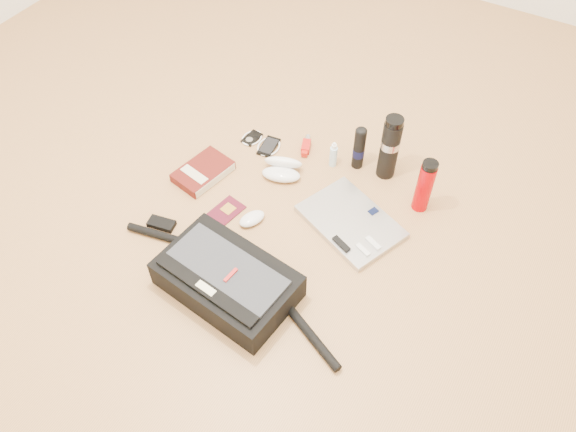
{
  "coord_description": "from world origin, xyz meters",
  "views": [
    {
      "loc": [
        0.68,
        -1.08,
        1.66
      ],
      "look_at": [
        0.02,
        0.05,
        0.06
      ],
      "focal_mm": 35.0,
      "sensor_mm": 36.0,
      "label": 1
    }
  ],
  "objects_px": {
    "laptop": "(351,222)",
    "thermos_red": "(425,186)",
    "messenger_bag": "(227,279)",
    "book": "(203,172)",
    "thermos_black": "(390,147)"
  },
  "relations": [
    {
      "from": "laptop",
      "to": "thermos_red",
      "type": "bearing_deg",
      "value": 70.3
    },
    {
      "from": "laptop",
      "to": "thermos_black",
      "type": "bearing_deg",
      "value": 111.49
    },
    {
      "from": "book",
      "to": "thermos_red",
      "type": "height_order",
      "value": "thermos_red"
    },
    {
      "from": "laptop",
      "to": "book",
      "type": "bearing_deg",
      "value": -151.3
    },
    {
      "from": "messenger_bag",
      "to": "thermos_black",
      "type": "relative_size",
      "value": 3.27
    },
    {
      "from": "thermos_black",
      "to": "thermos_red",
      "type": "height_order",
      "value": "thermos_black"
    },
    {
      "from": "thermos_black",
      "to": "thermos_red",
      "type": "relative_size",
      "value": 1.22
    },
    {
      "from": "thermos_red",
      "to": "thermos_black",
      "type": "bearing_deg",
      "value": 152.7
    },
    {
      "from": "messenger_bag",
      "to": "thermos_red",
      "type": "distance_m",
      "value": 0.81
    },
    {
      "from": "thermos_red",
      "to": "laptop",
      "type": "bearing_deg",
      "value": -131.87
    },
    {
      "from": "book",
      "to": "thermos_black",
      "type": "relative_size",
      "value": 0.87
    },
    {
      "from": "book",
      "to": "thermos_black",
      "type": "bearing_deg",
      "value": 42.25
    },
    {
      "from": "messenger_bag",
      "to": "thermos_black",
      "type": "distance_m",
      "value": 0.82
    },
    {
      "from": "book",
      "to": "thermos_black",
      "type": "xyz_separation_m",
      "value": [
        0.63,
        0.38,
        0.13
      ]
    },
    {
      "from": "laptop",
      "to": "thermos_red",
      "type": "distance_m",
      "value": 0.31
    }
  ]
}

